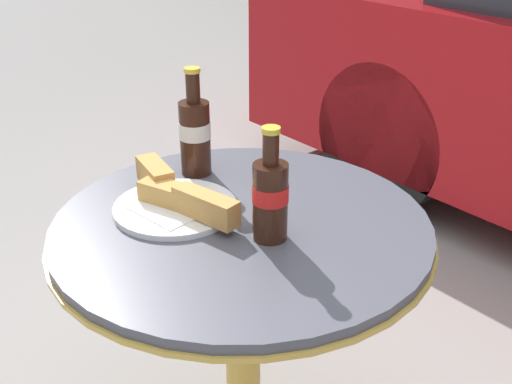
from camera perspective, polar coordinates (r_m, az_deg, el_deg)
bistro_table at (r=1.34m, az=-1.23°, el=-9.13°), size 0.75×0.75×0.73m
cola_bottle_left at (r=1.41m, az=-5.46°, el=5.22°), size 0.07×0.07×0.24m
cola_bottle_right at (r=1.14m, az=1.15°, el=-0.44°), size 0.07×0.07×0.22m
lunch_plate_near at (r=1.28m, az=-7.06°, el=-0.66°), size 0.32×0.25×0.07m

